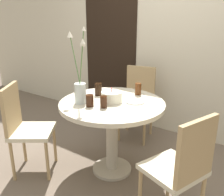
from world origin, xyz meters
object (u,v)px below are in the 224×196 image
(drink_glass_2, at_px, (98,89))
(flower_vase, at_px, (80,84))
(chair_right_flank, at_px, (182,165))
(birthday_cake, at_px, (112,97))
(drink_glass_3, at_px, (104,102))
(side_plate, at_px, (135,102))
(drink_glass_1, at_px, (138,89))
(chair_left_flank, at_px, (138,98))
(drink_glass_0, at_px, (90,101))
(chair_far_back, at_px, (24,124))

(drink_glass_2, bearing_deg, flower_vase, -88.48)
(flower_vase, bearing_deg, chair_right_flank, -5.55)
(birthday_cake, bearing_deg, drink_glass_3, -79.75)
(chair_right_flank, xyz_separation_m, flower_vase, (-1.06, 0.10, 0.42))
(side_plate, xyz_separation_m, drink_glass_1, (-0.09, 0.22, 0.06))
(chair_left_flank, height_order, side_plate, chair_left_flank)
(chair_left_flank, distance_m, drink_glass_2, 0.83)
(drink_glass_0, relative_size, drink_glass_3, 1.01)
(chair_left_flank, bearing_deg, drink_glass_1, -73.76)
(birthday_cake, bearing_deg, drink_glass_1, 73.93)
(drink_glass_0, bearing_deg, birthday_cake, 67.12)
(chair_left_flank, xyz_separation_m, flower_vase, (-0.04, -1.06, 0.42))
(chair_far_back, height_order, drink_glass_2, chair_far_back)
(chair_far_back, relative_size, flower_vase, 1.31)
(drink_glass_1, distance_m, drink_glass_3, 0.52)
(chair_left_flank, distance_m, drink_glass_3, 1.09)
(chair_far_back, bearing_deg, chair_right_flank, -117.55)
(birthday_cake, height_order, drink_glass_2, birthday_cake)
(chair_far_back, height_order, drink_glass_3, chair_far_back)
(drink_glass_0, bearing_deg, side_plate, 50.17)
(drink_glass_1, distance_m, drink_glass_2, 0.42)
(chair_left_flank, distance_m, birthday_cake, 0.92)
(flower_vase, bearing_deg, birthday_cake, 41.28)
(flower_vase, height_order, drink_glass_2, flower_vase)
(birthday_cake, relative_size, drink_glass_2, 1.56)
(chair_far_back, height_order, birthday_cake, chair_far_back)
(chair_right_flank, height_order, drink_glass_2, chair_right_flank)
(side_plate, distance_m, drink_glass_2, 0.43)
(flower_vase, height_order, drink_glass_3, flower_vase)
(side_plate, bearing_deg, drink_glass_1, 112.34)
(chair_far_back, xyz_separation_m, drink_glass_1, (0.81, 0.86, 0.30))
(chair_right_flank, bearing_deg, drink_glass_1, -111.36)
(flower_vase, xyz_separation_m, side_plate, (0.42, 0.32, -0.18))
(chair_far_back, bearing_deg, side_plate, -90.35)
(birthday_cake, distance_m, drink_glass_0, 0.24)
(side_plate, bearing_deg, chair_left_flank, 116.76)
(birthday_cake, relative_size, drink_glass_3, 1.83)
(chair_left_flank, distance_m, side_plate, 0.86)
(side_plate, height_order, drink_glass_1, drink_glass_1)
(flower_vase, bearing_deg, chair_left_flank, 87.67)
(drink_glass_0, distance_m, drink_glass_1, 0.59)
(chair_right_flank, bearing_deg, drink_glass_0, -75.28)
(drink_glass_0, height_order, drink_glass_2, drink_glass_2)
(chair_far_back, relative_size, chair_right_flank, 1.00)
(drink_glass_0, xyz_separation_m, drink_glass_1, (0.19, 0.56, 0.01))
(flower_vase, distance_m, drink_glass_3, 0.29)
(chair_right_flank, bearing_deg, chair_far_back, -62.45)
(drink_glass_3, bearing_deg, chair_right_flank, -9.07)
(drink_glass_1, height_order, drink_glass_3, drink_glass_1)
(drink_glass_3, bearing_deg, drink_glass_1, 82.57)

